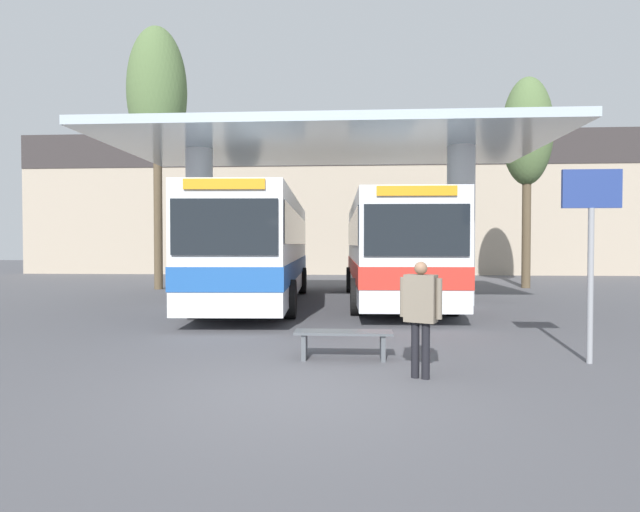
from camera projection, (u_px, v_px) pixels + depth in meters
ground_plane at (296, 392)px, 6.29m from camera, size 100.00×100.00×0.00m
townhouse_backdrop at (339, 192)px, 30.49m from camera, size 40.00×0.58×8.73m
station_canopy at (328, 164)px, 15.42m from camera, size 13.12×6.77×5.10m
transit_bus_left_bay at (260, 246)px, 15.88m from camera, size 3.07×11.19×3.26m
transit_bus_center_bay at (391, 247)px, 16.32m from camera, size 2.97×10.79×3.18m
waiting_bench_near_pillar at (343, 339)px, 8.07m from camera, size 1.58×0.44×0.46m
info_sign_platform at (591, 226)px, 7.76m from camera, size 0.90×0.09×3.03m
pedestrian_waiting at (421, 307)px, 6.92m from camera, size 0.58×0.39×1.63m
poplar_tree_behind_left at (157, 94)px, 20.52m from camera, size 2.40×2.40×10.81m
poplar_tree_behind_right at (527, 134)px, 21.13m from camera, size 2.07×2.07×8.95m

